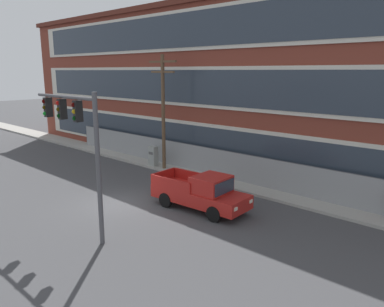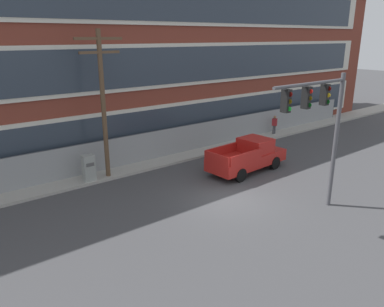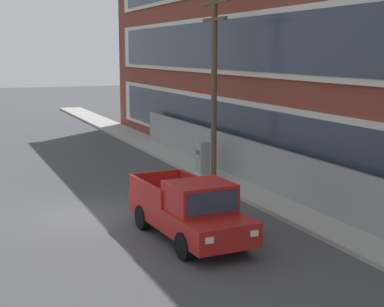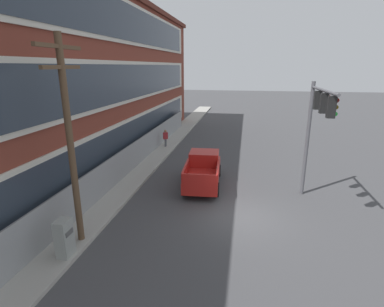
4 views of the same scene
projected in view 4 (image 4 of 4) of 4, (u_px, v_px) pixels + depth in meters
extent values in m
plane|color=#424244|center=(242.00, 217.00, 14.75)|extent=(160.00, 160.00, 0.00)
cube|color=#9E9B93|center=(104.00, 204.00, 15.96)|extent=(80.00, 2.14, 0.16)
cube|color=brown|center=(2.00, 91.00, 16.11)|extent=(51.21, 9.39, 11.79)
cube|color=beige|center=(91.00, 161.00, 16.35)|extent=(47.12, 0.10, 2.83)
cube|color=#2D3844|center=(92.00, 162.00, 16.34)|extent=(45.07, 0.06, 2.36)
cube|color=beige|center=(83.00, 88.00, 15.24)|extent=(47.12, 0.10, 2.83)
cube|color=#2D3844|center=(84.00, 88.00, 15.23)|extent=(45.07, 0.06, 2.36)
cube|color=beige|center=(75.00, 3.00, 14.14)|extent=(47.12, 0.10, 2.83)
cube|color=#2D3844|center=(76.00, 3.00, 14.13)|extent=(45.07, 0.06, 2.36)
cube|color=gray|center=(118.00, 169.00, 18.66)|extent=(37.20, 0.04, 2.00)
cylinder|color=#4C4C51|center=(181.00, 119.00, 36.23)|extent=(0.06, 0.06, 2.00)
cylinder|color=#4C4C51|center=(117.00, 154.00, 18.38)|extent=(37.20, 0.05, 0.05)
cylinder|color=#4C4C51|center=(307.00, 140.00, 16.60)|extent=(0.20, 0.20, 6.41)
cylinder|color=#4C4C51|center=(324.00, 90.00, 13.57)|extent=(4.70, 0.14, 0.14)
cube|color=black|center=(317.00, 100.00, 14.71)|extent=(0.28, 0.32, 0.90)
cylinder|color=#4B0807|center=(322.00, 94.00, 14.60)|extent=(0.04, 0.18, 0.18)
cylinder|color=gold|center=(321.00, 100.00, 14.68)|extent=(0.04, 0.18, 0.18)
cylinder|color=#0A4011|center=(321.00, 106.00, 14.76)|extent=(0.04, 0.18, 0.18)
cube|color=black|center=(324.00, 103.00, 13.47)|extent=(0.28, 0.32, 0.90)
cylinder|color=red|center=(329.00, 97.00, 13.36)|extent=(0.04, 0.18, 0.18)
cylinder|color=#503E08|center=(328.00, 103.00, 13.44)|extent=(0.04, 0.18, 0.18)
cylinder|color=#0A4011|center=(327.00, 110.00, 13.52)|extent=(0.04, 0.18, 0.18)
cube|color=black|center=(331.00, 107.00, 12.24)|extent=(0.28, 0.32, 0.90)
cylinder|color=#4B0807|center=(337.00, 100.00, 12.13)|extent=(0.04, 0.18, 0.18)
cylinder|color=#503E08|center=(336.00, 107.00, 12.21)|extent=(0.04, 0.18, 0.18)
cylinder|color=green|center=(335.00, 114.00, 12.29)|extent=(0.04, 0.18, 0.18)
cube|color=#AD1E19|center=(203.00, 173.00, 18.61)|extent=(5.48, 2.30, 0.70)
cube|color=#AD1E19|center=(204.00, 158.00, 19.11)|extent=(1.72, 1.91, 0.85)
cube|color=#283342|center=(205.00, 154.00, 19.90)|extent=(0.16, 1.62, 0.64)
cube|color=#AD1E19|center=(186.00, 170.00, 17.39)|extent=(2.69, 0.28, 0.56)
cube|color=#AD1E19|center=(218.00, 171.00, 17.18)|extent=(2.69, 0.28, 0.56)
cube|color=#AD1E19|center=(199.00, 179.00, 15.91)|extent=(0.21, 1.90, 0.56)
cylinder|color=black|center=(192.00, 170.00, 20.35)|extent=(0.81, 0.31, 0.80)
cylinder|color=black|center=(218.00, 171.00, 20.14)|extent=(0.81, 0.31, 0.80)
cylinder|color=black|center=(185.00, 188.00, 17.28)|extent=(0.81, 0.31, 0.80)
cylinder|color=black|center=(217.00, 189.00, 17.07)|extent=(0.81, 0.31, 0.80)
cube|color=white|center=(197.00, 159.00, 21.24)|extent=(0.07, 0.24, 0.16)
cube|color=white|center=(216.00, 159.00, 21.08)|extent=(0.07, 0.24, 0.16)
cylinder|color=brown|center=(71.00, 147.00, 11.53)|extent=(0.26, 0.26, 8.34)
cube|color=brown|center=(59.00, 46.00, 10.50)|extent=(2.69, 0.14, 0.14)
cube|color=brown|center=(61.00, 67.00, 10.69)|extent=(2.28, 0.14, 0.14)
cube|color=#939993|center=(65.00, 240.00, 11.36)|extent=(0.66, 0.47, 1.66)
cube|color=#515151|center=(69.00, 233.00, 11.23)|extent=(0.46, 0.02, 0.20)
cylinder|color=#4C4C51|center=(165.00, 144.00, 27.02)|extent=(0.14, 0.14, 0.85)
cylinder|color=#4C4C51|center=(166.00, 143.00, 27.19)|extent=(0.14, 0.14, 0.85)
cube|color=maroon|center=(165.00, 136.00, 26.90)|extent=(0.40, 0.47, 0.60)
sphere|color=#8C6647|center=(165.00, 131.00, 26.78)|extent=(0.24, 0.24, 0.24)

